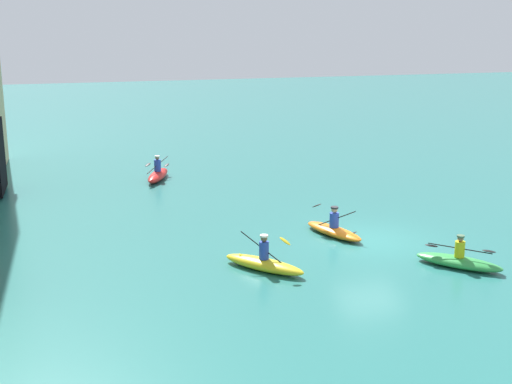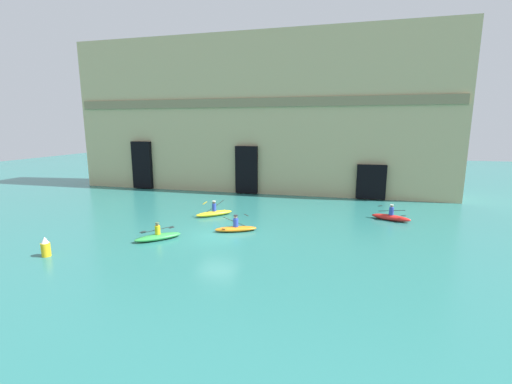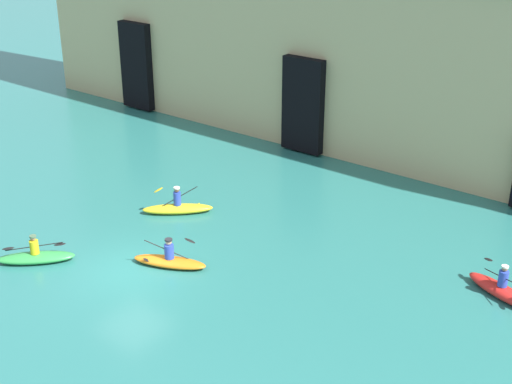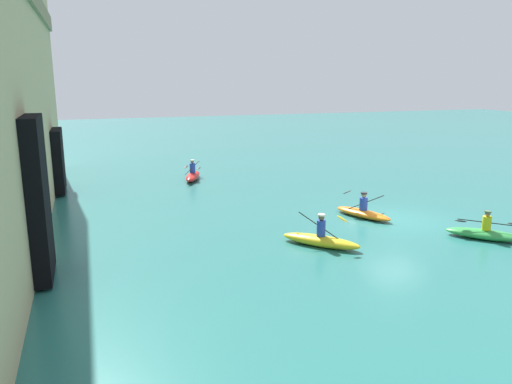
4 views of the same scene
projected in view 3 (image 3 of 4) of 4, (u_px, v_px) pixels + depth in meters
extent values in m
plane|color=#28706B|center=(131.00, 271.00, 26.44)|extent=(120.00, 120.00, 0.00)
cube|color=black|center=(138.00, 65.00, 43.53)|extent=(2.30, 0.70, 5.27)
cube|color=black|center=(304.00, 105.00, 36.75)|extent=(2.33, 0.70, 4.93)
ellipsoid|color=orange|center=(170.00, 262.00, 26.70)|extent=(2.93, 1.84, 0.34)
cylinder|color=#2D47B7|center=(169.00, 251.00, 26.51)|extent=(0.36, 0.36, 0.56)
sphere|color=tan|center=(169.00, 242.00, 26.35)|extent=(0.23, 0.23, 0.23)
cylinder|color=#232328|center=(168.00, 240.00, 26.31)|extent=(0.29, 0.29, 0.06)
cylinder|color=black|center=(169.00, 251.00, 26.50)|extent=(1.41, 1.18, 0.96)
ellipsoid|color=black|center=(190.00, 241.00, 26.36)|extent=(0.43, 0.40, 0.25)
ellipsoid|color=black|center=(149.00, 261.00, 26.64)|extent=(0.43, 0.40, 0.25)
ellipsoid|color=red|center=(501.00, 291.00, 24.73)|extent=(2.92, 1.67, 0.44)
cylinder|color=#2D47B7|center=(503.00, 278.00, 24.52)|extent=(0.34, 0.34, 0.58)
sphere|color=#9E704C|center=(505.00, 269.00, 24.36)|extent=(0.20, 0.20, 0.20)
cylinder|color=silver|center=(505.00, 267.00, 24.33)|extent=(0.25, 0.25, 0.06)
cylinder|color=black|center=(503.00, 278.00, 24.51)|extent=(1.75, 1.26, 0.50)
ellipsoid|color=black|center=(488.00, 260.00, 25.25)|extent=(0.46, 0.40, 0.14)
ellipsoid|color=yellow|center=(178.00, 209.00, 30.84)|extent=(2.74, 2.58, 0.40)
cylinder|color=#2D47B7|center=(177.00, 198.00, 30.64)|extent=(0.32, 0.32, 0.60)
sphere|color=brown|center=(177.00, 190.00, 30.47)|extent=(0.22, 0.22, 0.22)
cylinder|color=silver|center=(177.00, 188.00, 30.43)|extent=(0.28, 0.28, 0.06)
cylinder|color=black|center=(177.00, 198.00, 30.63)|extent=(1.27, 1.31, 0.99)
ellipsoid|color=yellow|center=(158.00, 190.00, 30.35)|extent=(0.42, 0.42, 0.25)
ellipsoid|color=yellow|center=(196.00, 206.00, 30.90)|extent=(0.42, 0.42, 0.25)
ellipsoid|color=green|center=(36.00, 258.00, 26.96)|extent=(2.67, 2.65, 0.37)
cylinder|color=gold|center=(34.00, 247.00, 26.77)|extent=(0.33, 0.33, 0.54)
sphere|color=#9E704C|center=(33.00, 238.00, 26.62)|extent=(0.20, 0.20, 0.20)
cylinder|color=#4C6B4C|center=(33.00, 236.00, 26.59)|extent=(0.26, 0.26, 0.06)
cylinder|color=black|center=(34.00, 246.00, 26.76)|extent=(1.33, 1.68, 0.12)
ellipsoid|color=black|center=(60.00, 244.00, 26.99)|extent=(0.41, 0.46, 0.07)
ellipsoid|color=black|center=(8.00, 249.00, 26.54)|extent=(0.41, 0.46, 0.07)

